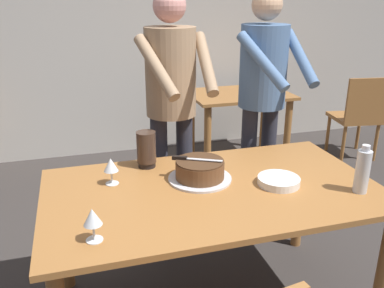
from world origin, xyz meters
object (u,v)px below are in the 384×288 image
at_px(plate_stack, 279,181).
at_px(person_standing_beside, 263,89).
at_px(main_dining_table, 213,205).
at_px(cake_knife, 187,158).
at_px(water_bottle, 363,171).
at_px(hurricane_lamp, 146,149).
at_px(wine_glass_far, 111,166).
at_px(background_chair_0, 358,114).
at_px(person_cutting_cake, 172,96).
at_px(wine_glass_near, 93,218).
at_px(cake_on_platter, 200,171).
at_px(background_table, 239,108).

xyz_separation_m(plate_stack, person_standing_beside, (0.26, 0.78, 0.31)).
bearing_deg(main_dining_table, person_standing_beside, 50.13).
bearing_deg(cake_knife, main_dining_table, -56.38).
relative_size(water_bottle, hurricane_lamp, 1.19).
distance_m(cake_knife, plate_stack, 0.50).
bearing_deg(hurricane_lamp, wine_glass_far, -141.22).
xyz_separation_m(wine_glass_far, person_standing_beside, (1.10, 0.53, 0.22)).
bearing_deg(hurricane_lamp, background_chair_0, 28.21).
bearing_deg(hurricane_lamp, cake_knife, -51.24).
bearing_deg(person_cutting_cake, wine_glass_near, -119.45).
xyz_separation_m(cake_on_platter, water_bottle, (0.73, -0.36, 0.06)).
bearing_deg(wine_glass_far, person_standing_beside, 25.85).
bearing_deg(person_cutting_cake, wine_glass_far, -131.73).
height_order(plate_stack, water_bottle, water_bottle).
xyz_separation_m(wine_glass_far, water_bottle, (1.19, -0.44, 0.01)).
bearing_deg(wine_glass_far, cake_knife, -6.60).
relative_size(wine_glass_near, background_chair_0, 0.16).
relative_size(main_dining_table, person_cutting_cake, 0.99).
xyz_separation_m(water_bottle, background_chair_0, (1.51, 1.95, -0.37)).
distance_m(plate_stack, person_standing_beside, 0.88).
bearing_deg(cake_on_platter, wine_glass_far, 170.23).
xyz_separation_m(wine_glass_near, wine_glass_far, (0.12, 0.51, 0.00)).
distance_m(plate_stack, water_bottle, 0.41).
relative_size(cake_on_platter, plate_stack, 1.55).
distance_m(wine_glass_near, person_standing_beside, 1.62).
distance_m(main_dining_table, cake_on_platter, 0.19).
xyz_separation_m(cake_on_platter, plate_stack, (0.38, -0.17, -0.03)).
height_order(main_dining_table, plate_stack, plate_stack).
distance_m(main_dining_table, person_cutting_cake, 0.82).
relative_size(wine_glass_near, background_table, 0.14).
bearing_deg(main_dining_table, plate_stack, -9.71).
bearing_deg(wine_glass_near, cake_knife, 41.91).
xyz_separation_m(main_dining_table, water_bottle, (0.70, -0.25, 0.21)).
relative_size(main_dining_table, wine_glass_far, 11.87).
bearing_deg(hurricane_lamp, wine_glass_near, -116.46).
xyz_separation_m(plate_stack, wine_glass_far, (-0.83, 0.25, 0.08)).
bearing_deg(plate_stack, background_chair_0, 43.31).
height_order(main_dining_table, water_bottle, water_bottle).
xyz_separation_m(cake_on_platter, hurricane_lamp, (-0.24, 0.25, 0.06)).
xyz_separation_m(wine_glass_near, background_table, (1.58, 2.30, -0.28)).
relative_size(plate_stack, person_standing_beside, 0.13).
relative_size(wine_glass_near, hurricane_lamp, 0.69).
distance_m(background_table, background_chair_0, 1.28).
bearing_deg(wine_glass_far, water_bottle, -20.39).
relative_size(cake_on_platter, wine_glass_near, 2.36).
bearing_deg(person_cutting_cake, plate_stack, -62.88).
distance_m(cake_knife, person_cutting_cake, 0.59).
bearing_deg(person_cutting_cake, background_table, 51.83).
xyz_separation_m(cake_on_platter, background_table, (1.00, 1.87, -0.22)).
xyz_separation_m(hurricane_lamp, background_table, (1.24, 1.61, -0.28)).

